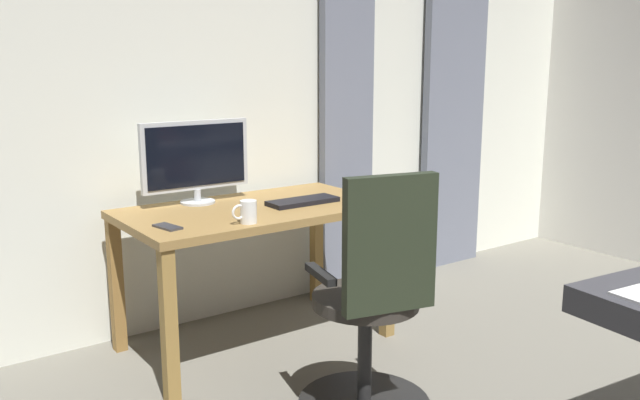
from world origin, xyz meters
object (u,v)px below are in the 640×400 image
computer_monitor (196,158)px  mug_coffee (248,212)px  office_chair (373,311)px  computer_keyboard (303,201)px  desk (255,225)px  cell_phone_by_monitor (168,227)px

computer_monitor → mug_coffee: 0.57m
office_chair → computer_keyboard: bearing=87.1°
office_chair → computer_monitor: size_ratio=1.79×
desk → mug_coffee: mug_coffee is taller
desk → office_chair: bearing=89.2°
desk → office_chair: size_ratio=1.26×
desk → office_chair: (0.01, 0.95, -0.16)m
computer_monitor → cell_phone_by_monitor: size_ratio=4.09×
computer_monitor → desk: bearing=127.7°
desk → computer_monitor: bearing=-52.3°
cell_phone_by_monitor → mug_coffee: (-0.33, 0.13, 0.05)m
desk → mug_coffee: (0.20, 0.28, 0.15)m
desk → computer_monitor: 0.46m
office_chair → cell_phone_by_monitor: bearing=136.5°
office_chair → desk: bearing=102.7°
computer_monitor → cell_phone_by_monitor: bearing=50.0°
computer_keyboard → mug_coffee: (0.44, 0.20, 0.04)m
computer_monitor → cell_phone_by_monitor: (0.34, 0.40, -0.23)m
computer_keyboard → cell_phone_by_monitor: computer_keyboard is taller
computer_monitor → computer_keyboard: size_ratio=1.55×
office_chair → mug_coffee: size_ratio=8.51×
office_chair → computer_keyboard: 0.95m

